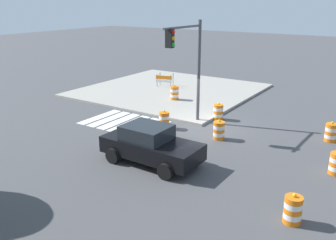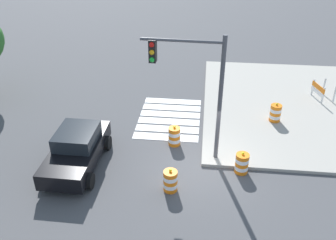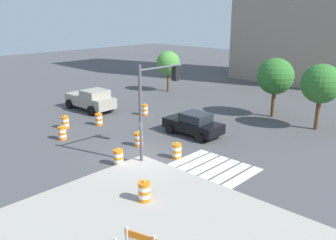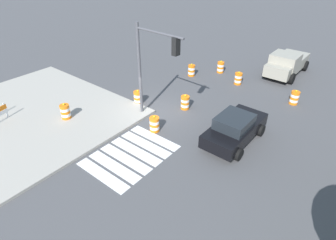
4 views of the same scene
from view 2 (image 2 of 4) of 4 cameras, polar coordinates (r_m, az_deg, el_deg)
The scene contains 10 objects.
ground_plane at distance 15.86m, azimuth 5.24°, elevation -7.32°, with size 120.00×120.00×0.00m, color #474749.
sidewalk_corner at distance 21.76m, azimuth 21.74°, elevation 1.98°, with size 12.00×12.00×0.15m, color #9E998E.
crosswalk_stripes at distance 19.25m, azimuth 0.25°, elevation 0.34°, with size 4.35×3.20×0.02m.
sports_car at distance 15.93m, azimuth -14.12°, elevation -4.43°, with size 4.32×2.17×1.63m.
traffic_barrel_crosswalk_end at distance 16.94m, azimuth 1.00°, elevation -2.55°, with size 0.56×0.56×1.02m.
traffic_barrel_median_far at distance 15.55m, azimuth 11.51°, elevation -6.68°, with size 0.56×0.56×1.02m.
traffic_barrel_opposite_curb at distance 14.38m, azimuth 0.38°, elevation -9.51°, with size 0.56×0.56×1.02m.
traffic_barrel_on_sidewalk at distance 19.31m, azimuth 16.51°, elevation 1.07°, with size 0.56×0.56×1.02m.
construction_barricade at distance 22.35m, azimuth 22.81°, elevation 4.38°, with size 1.40×1.08×1.00m.
traffic_light_pole at distance 14.40m, azimuth 3.90°, elevation 6.76°, with size 0.48×3.29×5.50m.
Camera 2 is at (-12.53, 0.08, 9.73)m, focal length 38.82 mm.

